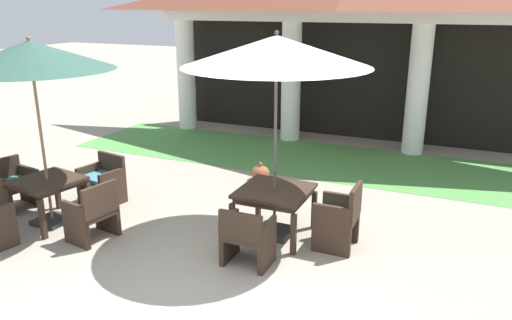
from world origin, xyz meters
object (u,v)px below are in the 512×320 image
(patio_chair_near_foreground_north, at_px, (103,180))
(patio_chair_mid_left_east, at_px, (339,218))
(patio_umbrella_mid_left, at_px, (276,53))
(patio_chair_near_foreground_west, at_px, (12,186))
(terracotta_urn, at_px, (260,173))
(patio_table_mid_left, at_px, (275,195))
(patio_umbrella_near_foreground, at_px, (31,57))
(patio_table_near_foreground, at_px, (48,185))
(patio_chair_near_foreground_east, at_px, (93,213))
(patio_chair_mid_left_south, at_px, (247,237))

(patio_chair_near_foreground_north, xyz_separation_m, patio_chair_mid_left_east, (4.07, -0.00, 0.04))
(patio_umbrella_mid_left, bearing_deg, patio_chair_mid_left_east, -0.10)
(patio_umbrella_mid_left, bearing_deg, patio_chair_near_foreground_west, -169.27)
(patio_chair_mid_left_east, xyz_separation_m, terracotta_urn, (-2.08, 2.09, -0.29))
(patio_table_mid_left, distance_m, terracotta_urn, 2.42)
(patio_table_mid_left, bearing_deg, patio_chair_mid_left_east, -0.10)
(patio_table_mid_left, xyz_separation_m, patio_chair_mid_left_east, (0.95, -0.00, -0.19))
(patio_umbrella_near_foreground, height_order, patio_umbrella_mid_left, patio_umbrella_mid_left)
(patio_table_near_foreground, distance_m, patio_chair_near_foreground_east, 1.04)
(patio_chair_near_foreground_west, xyz_separation_m, patio_chair_mid_left_south, (4.29, -0.13, -0.00))
(patio_chair_near_foreground_east, bearing_deg, patio_chair_near_foreground_north, 45.12)
(patio_chair_mid_left_south, distance_m, terracotta_urn, 3.25)
(patio_chair_near_foreground_west, relative_size, patio_umbrella_mid_left, 0.28)
(patio_chair_near_foreground_east, xyz_separation_m, patio_umbrella_mid_left, (2.30, 1.17, 2.22))
(patio_table_mid_left, bearing_deg, terracotta_urn, 118.30)
(patio_chair_near_foreground_east, xyz_separation_m, patio_chair_mid_left_south, (2.30, 0.23, -0.01))
(patio_umbrella_mid_left, height_order, patio_chair_mid_left_east, patio_umbrella_mid_left)
(patio_umbrella_near_foreground, height_order, terracotta_urn, patio_umbrella_near_foreground)
(patio_chair_near_foreground_west, bearing_deg, patio_table_mid_left, 110.96)
(patio_table_mid_left, bearing_deg, patio_chair_near_foreground_west, -169.27)
(patio_chair_near_foreground_north, bearing_deg, patio_umbrella_near_foreground, 90.00)
(patio_umbrella_near_foreground, bearing_deg, patio_chair_near_foreground_west, 169.77)
(patio_umbrella_near_foreground, distance_m, patio_chair_near_foreground_north, 2.36)
(patio_umbrella_near_foreground, xyz_separation_m, patio_chair_near_foreground_east, (1.00, -0.18, -2.13))
(patio_umbrella_mid_left, bearing_deg, patio_chair_near_foreground_north, 179.96)
(patio_chair_near_foreground_east, bearing_deg, patio_umbrella_near_foreground, 90.00)
(patio_umbrella_near_foreground, height_order, patio_chair_near_foreground_west, patio_umbrella_near_foreground)
(patio_chair_near_foreground_east, distance_m, patio_chair_mid_left_south, 2.31)
(patio_chair_near_foreground_north, height_order, patio_chair_mid_left_south, patio_chair_near_foreground_north)
(patio_chair_mid_left_east, bearing_deg, terracotta_urn, 44.92)
(terracotta_urn, bearing_deg, patio_chair_near_foreground_west, -137.54)
(patio_chair_near_foreground_west, distance_m, patio_chair_near_foreground_east, 2.03)
(patio_chair_near_foreground_north, bearing_deg, patio_chair_mid_left_south, 173.28)
(patio_table_near_foreground, relative_size, patio_chair_near_foreground_west, 1.24)
(patio_umbrella_near_foreground, bearing_deg, patio_chair_mid_left_south, 0.81)
(patio_chair_near_foreground_north, height_order, terracotta_urn, patio_chair_near_foreground_north)
(patio_table_mid_left, height_order, terracotta_urn, patio_table_mid_left)
(patio_chair_near_foreground_west, xyz_separation_m, terracotta_urn, (3.17, 2.90, -0.25))
(patio_umbrella_near_foreground, bearing_deg, patio_table_mid_left, 16.78)
(terracotta_urn, bearing_deg, patio_table_mid_left, -61.70)
(patio_umbrella_mid_left, bearing_deg, patio_chair_mid_left_south, -90.10)
(patio_chair_mid_left_east, bearing_deg, patio_table_mid_left, 90.00)
(patio_chair_near_foreground_east, bearing_deg, patio_umbrella_mid_left, -52.69)
(terracotta_urn, bearing_deg, patio_chair_near_foreground_east, -109.78)
(patio_chair_mid_left_east, relative_size, patio_chair_mid_left_south, 1.18)
(patio_table_near_foreground, height_order, patio_chair_mid_left_east, patio_chair_mid_left_east)
(patio_table_near_foreground, bearing_deg, patio_chair_near_foreground_east, -10.23)
(patio_umbrella_near_foreground, xyz_separation_m, patio_chair_mid_left_south, (3.30, 0.05, -2.14))
(patio_table_near_foreground, height_order, patio_chair_near_foreground_east, patio_chair_near_foreground_east)
(patio_table_near_foreground, bearing_deg, patio_chair_near_foreground_north, 79.77)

